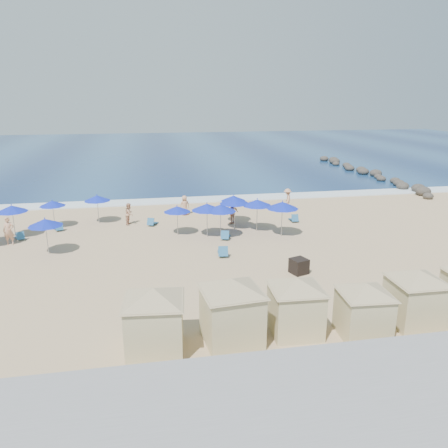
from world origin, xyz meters
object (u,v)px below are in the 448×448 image
(trash_bin, at_px, (299,266))
(beachgoer_0, at_px, (9,231))
(umbrella_2, at_px, (12,209))
(beachgoer_3, at_px, (287,199))
(beachgoer_4, at_px, (185,205))
(umbrella_7, at_px, (235,200))
(beachgoer_2, at_px, (233,213))
(umbrella_4, at_px, (97,198))
(cabana_0, at_px, (154,312))
(cabana_4, at_px, (416,290))
(beachgoer_1, at_px, (129,214))
(cabana_1, at_px, (232,302))
(cabana_2, at_px, (296,298))
(umbrella_5, at_px, (177,209))
(umbrella_11, at_px, (282,205))
(rock_jetty, at_px, (368,173))
(umbrella_9, at_px, (233,198))
(umbrella_3, at_px, (45,222))
(cabana_3, at_px, (364,303))
(umbrella_0, at_px, (52,203))
(umbrella_6, at_px, (207,207))
(umbrella_8, at_px, (221,208))
(umbrella_10, at_px, (257,203))

(trash_bin, distance_m, beachgoer_0, 18.98)
(umbrella_2, height_order, beachgoer_3, umbrella_2)
(beachgoer_4, bearing_deg, umbrella_2, 6.18)
(umbrella_7, distance_m, beachgoer_2, 1.87)
(umbrella_4, relative_size, beachgoer_0, 1.20)
(trash_bin, height_order, beachgoer_3, beachgoer_3)
(cabana_0, bearing_deg, beachgoer_0, 122.10)
(umbrella_7, distance_m, beachgoer_3, 7.48)
(cabana_4, bearing_deg, beachgoer_1, 124.75)
(trash_bin, height_order, umbrella_2, umbrella_2)
(cabana_1, xyz_separation_m, cabana_4, (7.99, -0.08, -0.13))
(cabana_0, relative_size, beachgoer_4, 2.79)
(cabana_2, height_order, umbrella_5, cabana_2)
(umbrella_11, xyz_separation_m, beachgoer_4, (-6.12, 6.92, -1.41))
(rock_jetty, relative_size, beachgoer_0, 14.09)
(cabana_0, xyz_separation_m, umbrella_9, (6.59, 16.96, 0.26))
(rock_jetty, height_order, beachgoer_3, beachgoer_3)
(beachgoer_2, relative_size, beachgoer_4, 1.04)
(cabana_4, bearing_deg, umbrella_9, 104.67)
(trash_bin, distance_m, cabana_2, 6.54)
(cabana_4, bearing_deg, cabana_2, 177.56)
(umbrella_5, distance_m, umbrella_7, 4.30)
(umbrella_3, bearing_deg, cabana_2, -44.58)
(trash_bin, xyz_separation_m, cabana_2, (-2.35, -5.99, 1.13))
(beachgoer_1, bearing_deg, cabana_4, -126.95)
(cabana_0, relative_size, umbrella_2, 1.92)
(rock_jetty, distance_m, umbrella_2, 40.72)
(cabana_1, xyz_separation_m, cabana_2, (2.71, 0.15, -0.15))
(cabana_3, bearing_deg, umbrella_4, 122.29)
(cabana_1, relative_size, umbrella_5, 2.17)
(umbrella_0, xyz_separation_m, umbrella_3, (0.67, -6.00, 0.20))
(umbrella_4, distance_m, umbrella_9, 10.45)
(umbrella_5, relative_size, beachgoer_4, 1.33)
(cabana_1, height_order, beachgoer_3, cabana_1)
(cabana_3, bearing_deg, beachgoer_0, 139.55)
(cabana_3, xyz_separation_m, beachgoer_0, (-17.42, 14.86, -0.52))
(cabana_0, xyz_separation_m, cabana_3, (8.37, -0.43, -0.19))
(cabana_0, xyz_separation_m, umbrella_11, (9.21, 12.93, 0.58))
(umbrella_6, bearing_deg, beachgoer_4, 99.03)
(beachgoer_2, bearing_deg, cabana_3, 71.83)
(umbrella_4, bearing_deg, cabana_0, -78.76)
(cabana_4, relative_size, umbrella_8, 1.78)
(beachgoer_1, bearing_deg, cabana_0, -157.39)
(cabana_4, distance_m, beachgoer_0, 24.68)
(trash_bin, height_order, umbrella_6, umbrella_6)
(cabana_1, relative_size, umbrella_3, 1.99)
(umbrella_5, bearing_deg, umbrella_10, -1.39)
(rock_jetty, distance_m, beachgoer_4, 28.13)
(umbrella_8, distance_m, beachgoer_0, 14.08)
(beachgoer_0, bearing_deg, beachgoer_4, 27.03)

